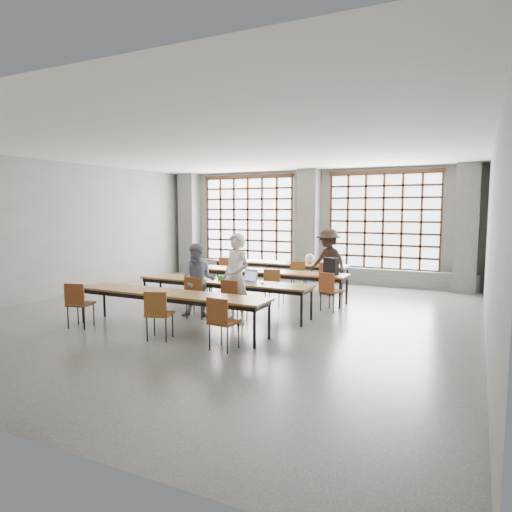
% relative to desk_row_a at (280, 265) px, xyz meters
% --- Properties ---
extents(floor, '(11.00, 11.00, 0.00)m').
position_rel_desk_row_a_xyz_m(floor, '(0.34, -3.72, -0.66)').
color(floor, '#50504E').
rests_on(floor, ground).
extents(ceiling, '(11.00, 11.00, 0.00)m').
position_rel_desk_row_a_xyz_m(ceiling, '(0.34, -3.72, 2.84)').
color(ceiling, silver).
rests_on(ceiling, floor).
extents(wall_back, '(10.00, 0.00, 10.00)m').
position_rel_desk_row_a_xyz_m(wall_back, '(0.34, 1.78, 1.09)').
color(wall_back, slate).
rests_on(wall_back, floor).
extents(wall_left, '(0.00, 11.00, 11.00)m').
position_rel_desk_row_a_xyz_m(wall_left, '(-4.66, -3.72, 1.09)').
color(wall_left, slate).
rests_on(wall_left, floor).
extents(wall_right, '(0.00, 11.00, 11.00)m').
position_rel_desk_row_a_xyz_m(wall_right, '(5.34, -3.72, 1.09)').
color(wall_right, slate).
rests_on(wall_right, floor).
extents(column_left, '(0.60, 0.55, 3.50)m').
position_rel_desk_row_a_xyz_m(column_left, '(-4.16, 1.50, 1.09)').
color(column_left, '#4F4F4D').
rests_on(column_left, floor).
extents(column_mid, '(0.60, 0.55, 3.50)m').
position_rel_desk_row_a_xyz_m(column_mid, '(0.34, 1.50, 1.09)').
color(column_mid, '#4F4F4D').
rests_on(column_mid, floor).
extents(column_right, '(0.60, 0.55, 3.50)m').
position_rel_desk_row_a_xyz_m(column_right, '(4.84, 1.50, 1.09)').
color(column_right, '#4F4F4D').
rests_on(column_right, floor).
extents(window_left, '(3.32, 0.12, 3.00)m').
position_rel_desk_row_a_xyz_m(window_left, '(-1.91, 1.70, 1.24)').
color(window_left, white).
rests_on(window_left, wall_back).
extents(window_right, '(3.32, 0.12, 3.00)m').
position_rel_desk_row_a_xyz_m(window_right, '(2.59, 1.70, 1.24)').
color(window_right, white).
rests_on(window_right, wall_back).
extents(sill_ledge, '(9.80, 0.35, 0.50)m').
position_rel_desk_row_a_xyz_m(sill_ledge, '(0.34, 1.58, -0.41)').
color(sill_ledge, '#4F4F4D').
rests_on(sill_ledge, floor).
extents(desk_row_a, '(4.00, 0.70, 0.73)m').
position_rel_desk_row_a_xyz_m(desk_row_a, '(0.00, 0.00, 0.00)').
color(desk_row_a, brown).
rests_on(desk_row_a, floor).
extents(desk_row_b, '(4.00, 0.70, 0.73)m').
position_rel_desk_row_a_xyz_m(desk_row_b, '(0.45, -1.77, 0.00)').
color(desk_row_b, brown).
rests_on(desk_row_b, floor).
extents(desk_row_c, '(4.00, 0.70, 0.73)m').
position_rel_desk_row_a_xyz_m(desk_row_c, '(0.21, -3.63, 0.00)').
color(desk_row_c, brown).
rests_on(desk_row_c, floor).
extents(desk_row_d, '(4.00, 0.70, 0.73)m').
position_rel_desk_row_a_xyz_m(desk_row_d, '(0.00, -5.27, 0.00)').
color(desk_row_d, brown).
rests_on(desk_row_d, floor).
extents(chair_back_left, '(0.47, 0.47, 0.88)m').
position_rel_desk_row_a_xyz_m(chair_back_left, '(-1.41, -0.63, -0.13)').
color(chair_back_left, brown).
rests_on(chair_back_left, floor).
extents(chair_back_mid, '(0.49, 0.49, 0.88)m').
position_rel_desk_row_a_xyz_m(chair_back_mid, '(0.81, -0.63, -0.13)').
color(chair_back_mid, brown).
rests_on(chair_back_mid, floor).
extents(chair_back_right, '(0.50, 0.50, 0.88)m').
position_rel_desk_row_a_xyz_m(chair_back_right, '(1.62, -0.63, -0.13)').
color(chair_back_right, brown).
rests_on(chair_back_right, floor).
extents(chair_mid_left, '(0.50, 0.51, 0.88)m').
position_rel_desk_row_a_xyz_m(chair_mid_left, '(-1.13, -2.40, -0.13)').
color(chair_mid_left, '#672F14').
rests_on(chair_mid_left, floor).
extents(chair_mid_centre, '(0.46, 0.47, 0.88)m').
position_rel_desk_row_a_xyz_m(chair_mid_centre, '(0.86, -2.40, -0.13)').
color(chair_mid_centre, brown).
rests_on(chair_mid_centre, floor).
extents(chair_mid_right, '(0.53, 0.53, 0.88)m').
position_rel_desk_row_a_xyz_m(chair_mid_right, '(2.22, -2.40, -0.13)').
color(chair_mid_right, brown).
rests_on(chair_mid_right, floor).
extents(chair_front_left, '(0.47, 0.48, 0.88)m').
position_rel_desk_row_a_xyz_m(chair_front_left, '(-0.08, -4.26, -0.13)').
color(chair_front_left, brown).
rests_on(chair_front_left, floor).
extents(chair_front_right, '(0.46, 0.47, 0.88)m').
position_rel_desk_row_a_xyz_m(chair_front_right, '(0.80, -4.26, -0.13)').
color(chair_front_right, brown).
rests_on(chair_front_right, floor).
extents(chair_near_left, '(0.52, 0.52, 0.88)m').
position_rel_desk_row_a_xyz_m(chair_near_left, '(-1.67, -5.90, -0.13)').
color(chair_near_left, brown).
rests_on(chair_near_left, floor).
extents(chair_near_mid, '(0.53, 0.53, 0.88)m').
position_rel_desk_row_a_xyz_m(chair_near_mid, '(0.23, -5.90, -0.13)').
color(chair_near_mid, brown).
rests_on(chair_near_mid, floor).
extents(chair_near_right, '(0.44, 0.45, 0.88)m').
position_rel_desk_row_a_xyz_m(chair_near_right, '(1.50, -5.90, -0.13)').
color(chair_near_right, brown).
rests_on(chair_near_right, floor).
extents(student_male, '(0.76, 0.62, 1.80)m').
position_rel_desk_row_a_xyz_m(student_male, '(0.81, -4.13, 0.23)').
color(student_male, white).
rests_on(student_male, floor).
extents(student_female, '(0.92, 0.82, 1.56)m').
position_rel_desk_row_a_xyz_m(student_female, '(-0.09, -4.13, 0.12)').
color(student_female, navy).
rests_on(student_female, floor).
extents(student_back, '(1.31, 1.06, 1.76)m').
position_rel_desk_row_a_xyz_m(student_back, '(1.60, -0.50, 0.22)').
color(student_back, black).
rests_on(student_back, floor).
extents(laptop_front, '(0.42, 0.38, 0.26)m').
position_rel_desk_row_a_xyz_m(laptop_front, '(0.78, -3.53, 0.13)').
color(laptop_front, '#A9A8AD').
rests_on(laptop_front, desk_row_c).
extents(laptop_back, '(0.38, 0.33, 0.26)m').
position_rel_desk_row_a_xyz_m(laptop_back, '(1.34, 0.11, 0.13)').
color(laptop_back, '#BCBCC1').
rests_on(laptop_back, desk_row_a).
extents(mouse, '(0.11, 0.09, 0.04)m').
position_rel_desk_row_a_xyz_m(mouse, '(1.16, -3.65, 0.08)').
color(mouse, silver).
rests_on(mouse, desk_row_c).
extents(green_box, '(0.27, 0.16, 0.09)m').
position_rel_desk_row_a_xyz_m(green_box, '(0.16, -3.55, 0.11)').
color(green_box, green).
rests_on(green_box, desk_row_c).
extents(phone, '(0.14, 0.09, 0.01)m').
position_rel_desk_row_a_xyz_m(phone, '(0.39, -3.73, 0.07)').
color(phone, black).
rests_on(phone, desk_row_c).
extents(paper_sheet_b, '(0.33, 0.26, 0.00)m').
position_rel_desk_row_a_xyz_m(paper_sheet_b, '(0.15, -1.82, 0.07)').
color(paper_sheet_b, white).
rests_on(paper_sheet_b, desk_row_b).
extents(paper_sheet_c, '(0.32, 0.24, 0.00)m').
position_rel_desk_row_a_xyz_m(paper_sheet_c, '(0.55, -1.77, 0.07)').
color(paper_sheet_c, silver).
rests_on(paper_sheet_c, desk_row_b).
extents(backpack, '(0.35, 0.26, 0.40)m').
position_rel_desk_row_a_xyz_m(backpack, '(2.05, -1.72, 0.27)').
color(backpack, black).
rests_on(backpack, desk_row_b).
extents(plastic_bag, '(0.29, 0.25, 0.29)m').
position_rel_desk_row_a_xyz_m(plastic_bag, '(0.90, 0.05, 0.21)').
color(plastic_bag, silver).
rests_on(plastic_bag, desk_row_a).
extents(red_pouch, '(0.22, 0.15, 0.06)m').
position_rel_desk_row_a_xyz_m(red_pouch, '(-1.70, -5.82, -0.16)').
color(red_pouch, '#B21530').
rests_on(red_pouch, chair_near_left).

